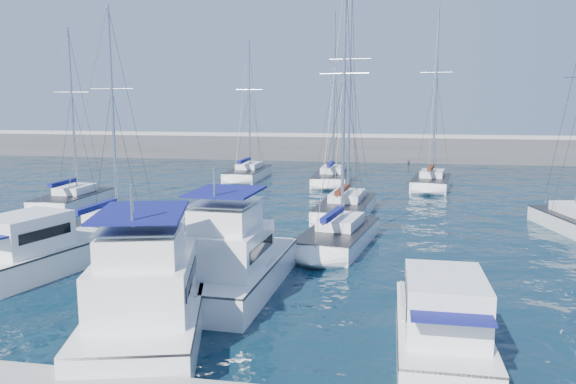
% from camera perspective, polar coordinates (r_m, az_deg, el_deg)
% --- Properties ---
extents(ground, '(220.00, 220.00, 0.00)m').
position_cam_1_polar(ground, '(24.63, -4.35, -8.83)').
color(ground, black).
rests_on(ground, ground).
extents(breakwater, '(160.00, 6.00, 4.45)m').
position_cam_1_polar(breakwater, '(75.17, 5.77, 4.09)').
color(breakwater, '#424244').
rests_on(breakwater, ground).
extents(motor_yacht_port_outer, '(4.56, 7.81, 3.20)m').
position_cam_1_polar(motor_yacht_port_outer, '(27.44, -23.99, -5.68)').
color(motor_yacht_port_outer, white).
rests_on(motor_yacht_port_outer, ground).
extents(motor_yacht_port_inner, '(5.83, 10.10, 4.69)m').
position_cam_1_polar(motor_yacht_port_inner, '(19.39, -13.88, -10.56)').
color(motor_yacht_port_inner, white).
rests_on(motor_yacht_port_inner, ground).
extents(motor_yacht_stbd_inner, '(3.59, 8.50, 4.69)m').
position_cam_1_polar(motor_yacht_stbd_inner, '(22.67, -5.54, -7.43)').
color(motor_yacht_stbd_inner, white).
rests_on(motor_yacht_stbd_inner, ground).
extents(motor_yacht_stbd_outer, '(2.60, 6.73, 3.20)m').
position_cam_1_polar(motor_yacht_stbd_outer, '(17.50, 15.34, -13.49)').
color(motor_yacht_stbd_outer, white).
rests_on(motor_yacht_stbd_outer, ground).
extents(sailboat_mid_a, '(3.12, 6.92, 13.19)m').
position_cam_1_polar(sailboat_mid_a, '(43.87, -21.02, -0.76)').
color(sailboat_mid_a, white).
rests_on(sailboat_mid_a, ground).
extents(sailboat_mid_b, '(3.41, 8.69, 13.24)m').
position_cam_1_polar(sailboat_mid_b, '(33.73, -17.55, -3.42)').
color(sailboat_mid_b, white).
rests_on(sailboat_mid_b, ground).
extents(sailboat_mid_c, '(4.13, 7.85, 14.45)m').
position_cam_1_polar(sailboat_mid_c, '(30.00, 5.14, -4.50)').
color(sailboat_mid_c, white).
rests_on(sailboat_mid_c, ground).
extents(sailboat_mid_d, '(3.90, 8.51, 16.73)m').
position_cam_1_polar(sailboat_mid_d, '(38.21, 5.89, -1.54)').
color(sailboat_mid_d, white).
rests_on(sailboat_mid_d, ground).
extents(sailboat_back_a, '(3.07, 8.64, 14.07)m').
position_cam_1_polar(sailboat_back_a, '(56.49, -4.07, 1.91)').
color(sailboat_back_a, white).
rests_on(sailboat_back_a, ground).
extents(sailboat_back_b, '(3.16, 8.26, 16.29)m').
position_cam_1_polar(sailboat_back_b, '(53.29, 4.51, 1.50)').
color(sailboat_back_b, white).
rests_on(sailboat_back_b, ground).
extents(sailboat_back_c, '(4.12, 7.81, 16.31)m').
position_cam_1_polar(sailboat_back_c, '(51.69, 14.36, 1.02)').
color(sailboat_back_c, white).
rests_on(sailboat_back_c, ground).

